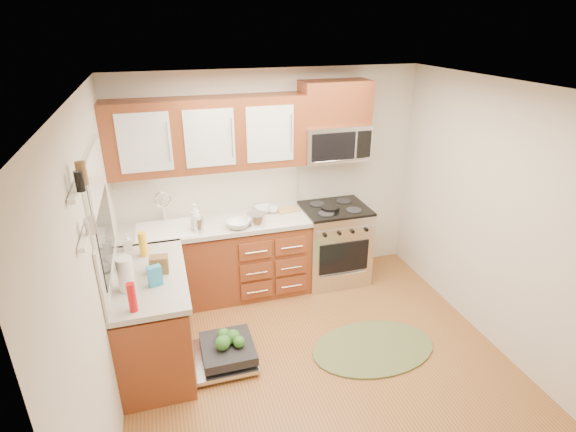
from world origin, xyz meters
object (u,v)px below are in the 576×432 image
object	(u,v)px
microwave	(334,142)
rug	(373,348)
bowl_b	(238,224)
stock_pot	(256,219)
upper_cabinets	(207,134)
range	(334,243)
paper_towel_roll	(126,274)
dishwasher	(224,353)
cup	(273,209)
sink	(167,240)
bowl_a	(265,209)
cutting_board	(288,210)
skillet	(330,208)

from	to	relation	value
microwave	rug	world-z (taller)	microwave
microwave	bowl_b	bearing A→B (deg)	-165.80
stock_pot	microwave	bearing A→B (deg)	15.49
upper_cabinets	range	world-z (taller)	upper_cabinets
paper_towel_roll	microwave	bearing A→B (deg)	28.29
dishwasher	rug	xyz separation A→B (m)	(1.43, -0.23, -0.09)
bowl_b	cup	size ratio (longest dim) A/B	2.04
microwave	cup	world-z (taller)	microwave
bowl_b	cup	xyz separation A→B (m)	(0.46, 0.28, 0.01)
rug	stock_pot	world-z (taller)	stock_pot
rug	stock_pot	xyz separation A→B (m)	(-0.87, 1.21, 0.98)
upper_cabinets	rug	xyz separation A→B (m)	(1.30, -1.51, -1.86)
sink	bowl_a	xyz separation A→B (m)	(1.12, 0.18, 0.15)
dishwasher	paper_towel_roll	distance (m)	1.22
upper_cabinets	stock_pot	world-z (taller)	upper_cabinets
rug	cup	world-z (taller)	cup
dishwasher	rug	size ratio (longest dim) A/B	0.57
upper_cabinets	range	distance (m)	1.99
bowl_b	stock_pot	bearing A→B (deg)	7.87
rug	upper_cabinets	bearing A→B (deg)	130.69
upper_cabinets	paper_towel_roll	world-z (taller)	upper_cabinets
paper_towel_roll	cutting_board	bearing A→B (deg)	35.27
range	cutting_board	xyz separation A→B (m)	(-0.54, 0.12, 0.46)
upper_cabinets	microwave	bearing A→B (deg)	-1.02
upper_cabinets	bowl_b	size ratio (longest dim) A/B	8.24
upper_cabinets	skillet	world-z (taller)	upper_cabinets
rug	cutting_board	world-z (taller)	cutting_board
dishwasher	paper_towel_roll	xyz separation A→B (m)	(-0.74, 0.02, 0.97)
range	microwave	xyz separation A→B (m)	(0.00, 0.12, 1.23)
skillet	paper_towel_roll	distance (m)	2.44
cutting_board	paper_towel_roll	xyz separation A→B (m)	(-1.74, -1.23, 0.14)
upper_cabinets	cutting_board	xyz separation A→B (m)	(0.86, -0.02, -0.94)
bowl_a	stock_pot	bearing A→B (deg)	-118.41
stock_pot	paper_towel_roll	bearing A→B (deg)	-143.69
cutting_board	skillet	bearing A→B (deg)	-20.93
range	paper_towel_roll	distance (m)	2.60
cutting_board	rug	bearing A→B (deg)	-73.58
cup	paper_towel_roll	bearing A→B (deg)	-142.10
sink	stock_pot	distance (m)	0.98
microwave	stock_pot	world-z (taller)	microwave
paper_towel_roll	bowl_b	size ratio (longest dim) A/B	1.17
cutting_board	cup	size ratio (longest dim) A/B	2.10
upper_cabinets	range	bearing A→B (deg)	-5.89
stock_pot	paper_towel_roll	xyz separation A→B (m)	(-1.30, -0.96, 0.08)
sink	upper_cabinets	bearing A→B (deg)	16.45
bowl_b	paper_towel_roll	bearing A→B (deg)	-139.72
microwave	stock_pot	distance (m)	1.24
sink	stock_pot	bearing A→B (deg)	-8.46
dishwasher	stock_pot	distance (m)	1.44
bowl_a	cup	xyz separation A→B (m)	(0.08, -0.07, 0.02)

